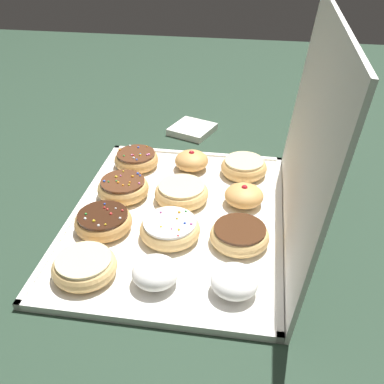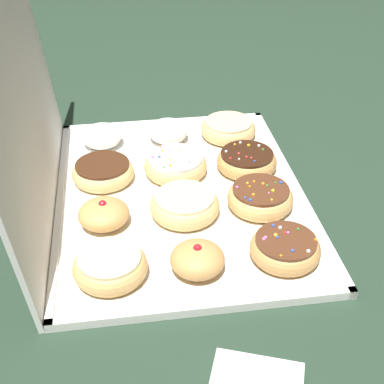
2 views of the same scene
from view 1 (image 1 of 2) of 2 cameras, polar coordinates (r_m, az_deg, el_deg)
ground_plane at (r=0.97m, az=-1.95°, el=-3.60°), size 3.00×3.00×0.00m
donut_box at (r=0.97m, az=-1.96°, el=-3.35°), size 0.58×0.44×0.01m
box_lid_open at (r=0.85m, az=14.42°, el=6.44°), size 0.58×0.05×0.42m
sprinkle_donut_0 at (r=1.14m, az=-6.99°, el=4.10°), size 0.11×0.11×0.04m
sprinkle_donut_1 at (r=1.03m, az=-8.63°, el=0.54°), size 0.12×0.12×0.04m
sprinkle_donut_2 at (r=0.94m, az=-11.06°, el=-3.62°), size 0.12×0.12×0.04m
glazed_ring_donut_3 at (r=0.84m, az=-13.34°, el=-9.05°), size 0.12×0.12×0.04m
jelly_filled_donut_4 at (r=1.12m, az=0.08°, el=3.95°), size 0.08×0.08×0.05m
glazed_ring_donut_5 at (r=1.00m, az=-1.49°, el=-0.05°), size 0.12×0.12×0.04m
sprinkle_donut_6 at (r=0.90m, az=-2.61°, el=-4.63°), size 0.12×0.12×0.04m
powdered_filled_donut_7 at (r=0.80m, az=-4.44°, el=-10.03°), size 0.08×0.08×0.05m
glazed_ring_donut_8 at (r=1.11m, az=6.53°, el=3.15°), size 0.11×0.11×0.04m
jelly_filled_donut_9 at (r=1.00m, az=6.54°, el=-0.44°), size 0.09×0.09×0.05m
chocolate_frosted_donut_10 at (r=0.89m, az=5.98°, el=-5.38°), size 0.12×0.12×0.04m
powdered_filled_donut_11 at (r=0.79m, az=5.36°, el=-11.09°), size 0.08×0.08×0.05m
napkin_stack at (r=1.34m, az=0.04°, el=7.86°), size 0.14×0.14×0.02m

